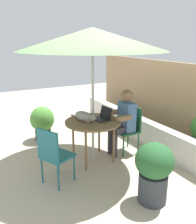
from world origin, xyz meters
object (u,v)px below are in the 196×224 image
object	(u,v)px
cat	(85,117)
potted_plant_corner	(42,122)
patio_table	(93,125)
chair_empty	(53,152)
chair_occupied	(130,126)
patio_umbrella	(92,39)
laptop	(103,116)
potted_plant_by_chair	(154,170)
person_seated	(123,118)

from	to	relation	value
cat	potted_plant_corner	size ratio (longest dim) A/B	0.86
patio_table	chair_empty	distance (m)	0.97
chair_occupied	potted_plant_corner	size ratio (longest dim) A/B	1.20
patio_table	patio_umbrella	size ratio (longest dim) A/B	0.41
chair_empty	laptop	world-z (taller)	laptop
laptop	chair_occupied	bearing A→B (deg)	89.73
potted_plant_corner	potted_plant_by_chair	bearing A→B (deg)	13.82
patio_umbrella	cat	xyz separation A→B (m)	(-0.06, -0.13, -1.28)
patio_umbrella	chair_occupied	xyz separation A→B (m)	(0.00, 0.79, -1.58)
patio_umbrella	potted_plant_by_chair	size ratio (longest dim) A/B	2.86
laptop	cat	xyz separation A→B (m)	(-0.06, -0.34, 0.02)
chair_occupied	laptop	size ratio (longest dim) A/B	2.74
cat	patio_umbrella	bearing A→B (deg)	64.21
chair_empty	person_seated	bearing A→B (deg)	105.68
chair_occupied	potted_plant_by_chair	distance (m)	1.56
patio_umbrella	laptop	xyz separation A→B (m)	(-0.00, 0.21, -1.30)
potted_plant_by_chair	patio_table	bearing A→B (deg)	-173.69
patio_table	chair_empty	bearing A→B (deg)	-64.07
patio_umbrella	chair_occupied	bearing A→B (deg)	90.00
chair_empty	cat	distance (m)	0.93
patio_table	chair_occupied	xyz separation A→B (m)	(0.00, 0.79, -0.15)
potted_plant_corner	chair_empty	bearing A→B (deg)	-10.93
chair_empty	person_seated	distance (m)	1.57
laptop	potted_plant_corner	size ratio (longest dim) A/B	0.44
patio_table	person_seated	xyz separation A→B (m)	(-0.00, 0.63, 0.02)
laptop	potted_plant_corner	distance (m)	1.58
patio_table	chair_occupied	size ratio (longest dim) A/B	1.09
chair_occupied	potted_plant_corner	bearing A→B (deg)	-135.66
chair_occupied	potted_plant_corner	distance (m)	1.89
chair_occupied	potted_plant_by_chair	size ratio (longest dim) A/B	1.06
patio_table	cat	distance (m)	0.20
chair_empty	potted_plant_corner	world-z (taller)	chair_empty
person_seated	chair_empty	bearing A→B (deg)	-74.32
chair_occupied	chair_empty	bearing A→B (deg)	-75.75
chair_occupied	chair_empty	xyz separation A→B (m)	(0.42, -1.66, 0.00)
potted_plant_corner	patio_table	bearing A→B (deg)	21.28
chair_occupied	laptop	xyz separation A→B (m)	(-0.00, -0.58, 0.28)
patio_umbrella	potted_plant_corner	world-z (taller)	patio_umbrella
cat	chair_occupied	bearing A→B (deg)	86.20
laptop	potted_plant_corner	bearing A→B (deg)	-151.33
patio_umbrella	person_seated	bearing A→B (deg)	90.00
patio_table	person_seated	distance (m)	0.63
cat	potted_plant_corner	world-z (taller)	cat
person_seated	cat	bearing A→B (deg)	-94.58
person_seated	laptop	xyz separation A→B (m)	(-0.00, -0.42, 0.11)
patio_table	person_seated	world-z (taller)	person_seated
patio_table	potted_plant_by_chair	xyz separation A→B (m)	(1.43, 0.16, -0.20)
patio_table	potted_plant_by_chair	bearing A→B (deg)	6.31
patio_table	patio_umbrella	xyz separation A→B (m)	(0.00, 0.00, 1.42)
patio_umbrella	chair_empty	bearing A→B (deg)	-64.07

